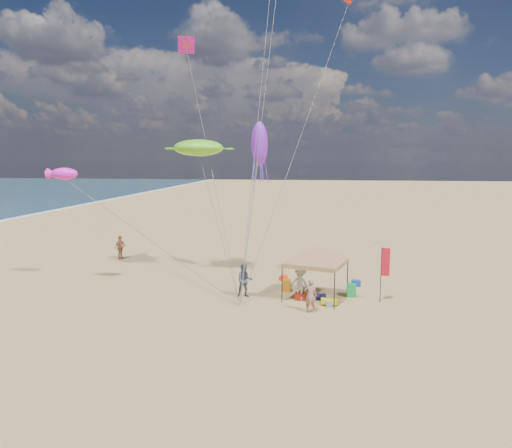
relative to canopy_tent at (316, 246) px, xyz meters
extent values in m
plane|color=tan|center=(-3.38, -2.43, -2.96)|extent=(280.00, 280.00, 0.00)
cylinder|color=black|center=(-0.98, 1.76, -2.01)|extent=(0.06, 0.06, 1.90)
cylinder|color=black|center=(1.76, 0.98, -2.01)|extent=(0.06, 0.06, 1.90)
cylinder|color=black|center=(-1.76, -0.98, -2.01)|extent=(0.06, 0.06, 1.90)
cylinder|color=black|center=(0.98, -1.76, -2.01)|extent=(0.06, 0.06, 1.90)
cube|color=#9D7346|center=(0.00, 0.00, -0.94)|extent=(3.63, 3.63, 0.23)
pyramid|color=#9D7346|center=(0.00, 0.00, 0.12)|extent=(5.54, 5.54, 0.95)
cylinder|color=black|center=(3.45, -0.15, -1.45)|extent=(0.04, 0.04, 3.01)
cube|color=red|center=(3.67, -0.16, -0.76)|extent=(0.44, 0.03, 1.51)
cube|color=red|center=(-0.83, -0.34, -2.77)|extent=(0.54, 0.38, 0.38)
cube|color=#124097|center=(2.39, 2.86, -2.77)|extent=(0.54, 0.38, 0.38)
cylinder|color=black|center=(0.26, -0.27, -2.78)|extent=(0.69, 0.54, 0.36)
cylinder|color=#FC330E|center=(-2.08, 3.65, -2.78)|extent=(0.54, 0.69, 0.36)
cube|color=#198B41|center=(1.97, 0.66, -2.61)|extent=(0.50, 0.50, 0.70)
cube|color=orange|center=(-1.70, 1.19, -2.61)|extent=(0.50, 0.50, 0.70)
cube|color=gray|center=(0.73, -1.33, -2.82)|extent=(0.34, 0.30, 0.28)
cube|color=#B2C616|center=(0.76, -1.06, -2.76)|extent=(0.90, 0.50, 0.24)
imported|color=#A2715C|center=(-0.21, -2.40, -2.10)|extent=(0.63, 0.42, 1.72)
imported|color=#38414D|center=(-3.90, -0.28, -2.02)|extent=(1.06, 0.92, 1.87)
imported|color=silver|center=(-0.82, -0.37, -2.06)|extent=(1.31, 0.98, 1.80)
imported|color=#A75E40|center=(-14.93, 8.23, -2.04)|extent=(0.75, 1.16, 1.83)
ellipsoid|color=#6CCE25|center=(-7.60, 4.21, 5.35)|extent=(3.53, 2.98, 1.07)
ellipsoid|color=#FF1EDC|center=(-14.78, 0.64, 3.79)|extent=(1.69, 0.93, 0.73)
ellipsoid|color=purple|center=(-3.65, 3.92, 5.58)|extent=(1.13, 1.13, 2.75)
cube|color=#D31696|center=(-10.29, 11.29, 13.30)|extent=(1.40, 1.00, 1.17)
camera|label=1|loc=(0.29, -25.51, 4.75)|focal=33.30mm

